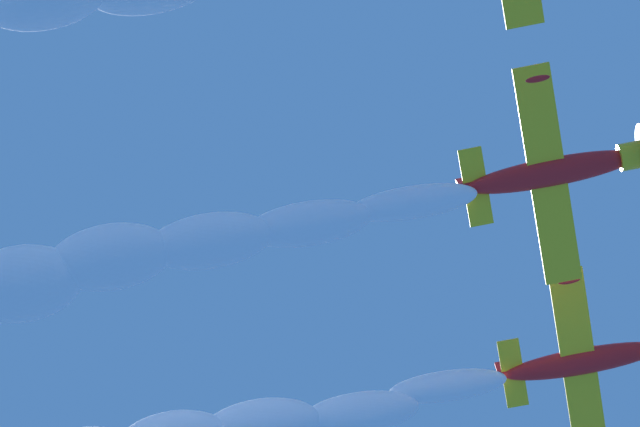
# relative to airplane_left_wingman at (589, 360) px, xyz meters

# --- Properties ---
(airplane_left_wingman) EXTENTS (8.03, 8.29, 2.87)m
(airplane_left_wingman) POSITION_rel_airplane_left_wingman_xyz_m (0.00, 0.00, 0.00)
(airplane_left_wingman) COLOR red
(airplane_right_wingman) EXTENTS (8.10, 8.23, 3.01)m
(airplane_right_wingman) POSITION_rel_airplane_left_wingman_xyz_m (-6.32, 8.20, -1.57)
(airplane_right_wingman) COLOR red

